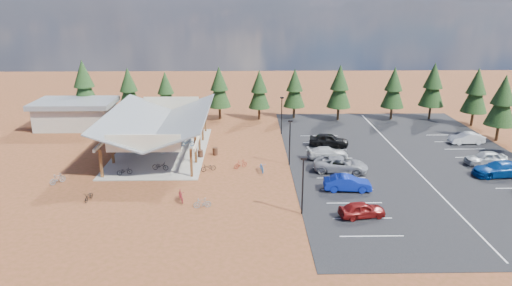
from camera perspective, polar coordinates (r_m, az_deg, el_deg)
name	(u,v)px	position (r m, az deg, el deg)	size (l,w,h in m)	color
ground	(244,172)	(48.70, -1.49, -3.63)	(140.00, 140.00, 0.00)	brown
asphalt_lot	(407,161)	(54.60, 18.34, -2.14)	(27.00, 44.00, 0.04)	black
concrete_pad	(162,151)	(56.22, -11.71, -0.98)	(10.60, 18.60, 0.10)	gray
bike_pavilion	(160,121)	(55.14, -11.95, 2.73)	(11.65, 19.40, 4.97)	#583719
outbuilding	(76,114)	(69.66, -21.63, 3.44)	(11.00, 7.00, 3.90)	#ADA593
lamp_post_0	(303,182)	(38.59, 5.88, -4.85)	(0.50, 0.25, 5.14)	black
lamp_post_1	(290,139)	(49.82, 4.25, 0.45)	(0.50, 0.25, 5.14)	black
lamp_post_2	(282,113)	(61.33, 3.23, 3.79)	(0.50, 0.25, 5.14)	black
trash_bin_0	(201,154)	(53.19, -6.95, -1.36)	(0.60, 0.60, 0.90)	#412517
trash_bin_1	(215,151)	(53.92, -5.13, -1.04)	(0.60, 0.60, 0.90)	#412517
pine_0	(84,84)	(72.67, -20.70, 6.95)	(3.90, 3.90, 9.09)	#382314
pine_1	(129,88)	(70.52, -15.63, 6.58)	(3.43, 3.43, 7.99)	#382314
pine_2	(166,91)	(69.19, -11.22, 6.39)	(3.18, 3.18, 7.41)	#382314
pine_3	(219,87)	(68.90, -4.62, 6.96)	(3.46, 3.46, 8.06)	#382314
pine_4	(259,90)	(68.56, 0.41, 6.70)	(3.25, 3.25, 7.56)	#382314
pine_5	(295,88)	(69.53, 4.84, 6.83)	(3.28, 3.28, 7.63)	#382314
pine_6	(340,87)	(69.23, 10.40, 6.95)	(3.60, 3.60, 8.39)	#382314
pine_7	(394,88)	(71.54, 16.81, 6.64)	(3.44, 3.44, 8.00)	#382314
pine_8	(433,85)	(73.62, 21.25, 6.78)	(3.69, 3.69, 8.60)	#382314
pine_12	(503,101)	(65.75, 28.45, 4.65)	(3.70, 3.70, 8.62)	#382314
pine_13	(476,91)	(72.11, 25.81, 5.90)	(3.60, 3.60, 8.40)	#382314
bike_0	(124,171)	(49.45, -16.12, -3.38)	(0.54, 1.56, 0.82)	black
bike_1	(134,151)	(55.35, -14.99, -0.97)	(0.43, 1.53, 0.92)	gray
bike_2	(141,139)	(59.83, -14.13, 0.54)	(0.66, 1.90, 1.00)	navy
bike_3	(159,135)	(61.01, -12.04, 0.98)	(0.43, 1.51, 0.91)	maroon
bike_4	(160,166)	(49.81, -11.87, -2.83)	(0.62, 1.77, 0.93)	black
bike_5	(167,150)	(54.87, -11.09, -0.82)	(0.46, 1.63, 0.98)	#909298
bike_6	(187,142)	(57.22, -8.61, 0.09)	(0.64, 1.83, 0.96)	navy
bike_7	(195,131)	(61.96, -7.62, 1.54)	(0.49, 1.74, 1.05)	maroon
bike_8	(89,196)	(44.57, -20.18, -6.29)	(0.55, 1.58, 0.83)	black
bike_9	(57,179)	(49.65, -23.57, -4.12)	(0.48, 1.71, 1.03)	gray
bike_11	(181,196)	(42.26, -9.38, -6.52)	(0.52, 1.83, 1.10)	maroon
bike_13	(202,203)	(40.76, -6.73, -7.46)	(0.45, 1.58, 0.95)	gray
bike_14	(262,167)	(48.60, 0.74, -3.04)	(0.66, 1.89, 0.99)	#1B539D
bike_15	(241,164)	(49.61, -1.94, -2.61)	(0.47, 1.65, 0.99)	#9D3422
bike_16	(208,167)	(49.01, -5.97, -3.04)	(0.57, 1.63, 0.86)	black
car_0	(362,210)	(39.78, 13.11, -8.11)	(1.58, 3.93, 1.34)	maroon
car_1	(347,183)	(44.67, 11.36, -4.94)	(1.58, 4.52, 1.49)	#0D229A
car_2	(341,165)	(49.23, 10.56, -2.66)	(2.63, 5.70, 1.58)	gray
car_3	(328,153)	(52.93, 8.94, -1.23)	(1.93, 4.74, 1.37)	#B2B2B2
car_4	(329,140)	(57.27, 9.10, 0.37)	(1.93, 4.81, 1.64)	black
car_7	(499,169)	(53.50, 28.14, -2.87)	(2.21, 5.44, 1.58)	navy
car_8	(485,158)	(56.46, 26.76, -1.69)	(1.80, 4.47, 1.52)	#AEB3B6
car_9	(466,138)	(63.51, 24.81, 0.54)	(1.49, 4.29, 1.41)	silver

